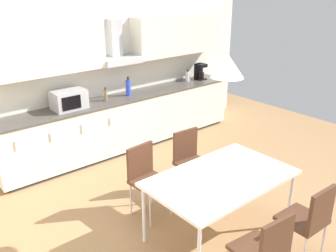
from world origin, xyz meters
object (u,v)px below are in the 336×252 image
at_px(dining_table, 221,180).
at_px(chair_far_left, 146,174).
at_px(microwave, 69,100).
at_px(coffee_maker, 200,71).
at_px(pendant_lamp, 228,66).
at_px(bottle_brown, 106,95).
at_px(bottle_blue, 128,87).
at_px(chair_near_right, 310,216).
at_px(chair_far_right, 190,156).
at_px(chair_near_left, 266,248).
at_px(bottle_white, 187,76).

xyz_separation_m(dining_table, chair_far_left, (-0.36, 0.86, -0.16)).
xyz_separation_m(microwave, coffee_maker, (2.71, 0.03, 0.01)).
height_order(chair_far_left, pendant_lamp, pendant_lamp).
xyz_separation_m(coffee_maker, dining_table, (-2.28, -2.66, -0.36)).
bearing_deg(microwave, bottle_brown, 0.34).
relative_size(coffee_maker, bottle_blue, 0.96).
bearing_deg(dining_table, chair_near_right, -67.87).
bearing_deg(bottle_brown, coffee_maker, 0.62).
bearing_deg(coffee_maker, chair_far_right, -136.86).
distance_m(dining_table, chair_near_right, 0.94).
relative_size(chair_far_right, chair_near_right, 1.00).
bearing_deg(chair_near_right, pendant_lamp, 112.13).
xyz_separation_m(microwave, chair_near_left, (0.07, -3.50, -0.50)).
distance_m(bottle_white, bottle_blue, 1.37).
height_order(microwave, bottle_blue, bottle_blue).
bearing_deg(chair_far_left, pendant_lamp, -67.27).
relative_size(dining_table, pendant_lamp, 4.89).
bearing_deg(microwave, chair_far_right, -66.26).
height_order(bottle_white, chair_near_right, bottle_white).
bearing_deg(chair_far_left, bottle_brown, 72.71).
height_order(bottle_blue, chair_near_right, bottle_blue).
bearing_deg(bottle_blue, microwave, -179.57).
relative_size(coffee_maker, bottle_brown, 1.42).
xyz_separation_m(bottle_blue, chair_near_right, (-0.28, -3.50, -0.50)).
bearing_deg(bottle_blue, chair_near_left, -105.77).
distance_m(dining_table, chair_near_left, 0.94).
distance_m(bottle_brown, chair_far_right, 1.85).
height_order(chair_near_right, chair_far_left, same).
bearing_deg(dining_table, bottle_brown, 85.77).
bearing_deg(coffee_maker, chair_near_left, -126.88).
xyz_separation_m(chair_near_left, chair_near_right, (0.71, -0.00, 0.00)).
height_order(chair_near_left, chair_far_left, same).
relative_size(bottle_blue, dining_table, 0.20).
bearing_deg(pendant_lamp, chair_near_left, -112.72).
bearing_deg(bottle_white, chair_near_left, -123.55).
relative_size(coffee_maker, chair_far_left, 0.34).
distance_m(coffee_maker, bottle_white, 0.29).
height_order(coffee_maker, bottle_blue, bottle_blue).
distance_m(microwave, chair_far_right, 2.01).
relative_size(dining_table, chair_near_left, 1.80).
bearing_deg(chair_near_right, microwave, 102.51).
relative_size(dining_table, chair_far_left, 1.80).
bearing_deg(chair_far_left, bottle_blue, 61.03).
height_order(microwave, chair_far_left, microwave).
distance_m(bottle_white, bottle_brown, 1.80).
relative_size(microwave, chair_far_right, 0.55).
bearing_deg(chair_near_left, dining_table, 67.28).
height_order(chair_far_right, chair_near_left, same).
height_order(bottle_white, chair_near_left, bottle_white).
bearing_deg(chair_near_right, coffee_maker, 61.23).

